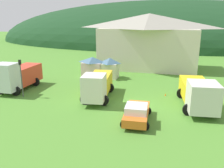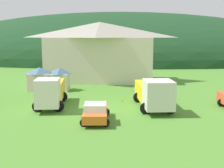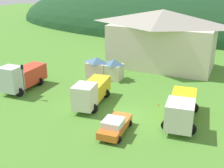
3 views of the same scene
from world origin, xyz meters
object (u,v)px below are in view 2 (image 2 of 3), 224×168
object	(u,v)px
traffic_cone_mid_row	(139,102)
traffic_cone_near_pickup	(122,101)
heavy_rig_striped	(50,91)
play_shed_cream	(60,79)
flatbed_truck_yellow	(154,93)
depot_building	(100,51)
service_pickup_orange	(96,112)
play_shed_pink	(40,79)

from	to	relation	value
traffic_cone_mid_row	traffic_cone_near_pickup	bearing A→B (deg)	173.20
heavy_rig_striped	traffic_cone_mid_row	xyz separation A→B (m)	(9.10, 2.75, -1.64)
play_shed_cream	traffic_cone_mid_row	world-z (taller)	play_shed_cream
heavy_rig_striped	flatbed_truck_yellow	distance (m)	10.41
depot_building	flatbed_truck_yellow	distance (m)	19.69
depot_building	service_pickup_orange	size ratio (longest dim) A/B	3.55
flatbed_truck_yellow	service_pickup_orange	size ratio (longest dim) A/B	1.72
depot_building	heavy_rig_striped	xyz separation A→B (m)	(-3.32, -17.99, -3.14)
play_shed_pink	traffic_cone_near_pickup	distance (m)	12.60
depot_building	traffic_cone_near_pickup	distance (m)	16.23
traffic_cone_near_pickup	service_pickup_orange	bearing A→B (deg)	-104.92
heavy_rig_striped	traffic_cone_mid_row	size ratio (longest dim) A/B	13.77
play_shed_cream	flatbed_truck_yellow	bearing A→B (deg)	-38.79
service_pickup_orange	traffic_cone_near_pickup	xyz separation A→B (m)	(2.08, 7.81, -0.83)
depot_building	traffic_cone_mid_row	world-z (taller)	depot_building
heavy_rig_striped	traffic_cone_near_pickup	distance (m)	7.96
flatbed_truck_yellow	traffic_cone_near_pickup	size ratio (longest dim) A/B	14.89
service_pickup_orange	traffic_cone_near_pickup	distance (m)	8.12
traffic_cone_near_pickup	traffic_cone_mid_row	xyz separation A→B (m)	(1.90, -0.23, 0.00)
depot_building	flatbed_truck_yellow	bearing A→B (deg)	-68.58
depot_building	play_shed_cream	xyz separation A→B (m)	(-4.46, -8.81, -3.23)
heavy_rig_striped	traffic_cone_mid_row	distance (m)	9.65
service_pickup_orange	play_shed_pink	bearing A→B (deg)	-150.80
flatbed_truck_yellow	traffic_cone_mid_row	size ratio (longest dim) A/B	15.15
heavy_rig_striped	service_pickup_orange	bearing A→B (deg)	39.06
play_shed_pink	depot_building	bearing A→B (deg)	51.81
play_shed_cream	service_pickup_orange	size ratio (longest dim) A/B	0.61
service_pickup_orange	traffic_cone_near_pickup	world-z (taller)	service_pickup_orange
play_shed_cream	traffic_cone_mid_row	distance (m)	12.19
play_shed_pink	service_pickup_orange	bearing A→B (deg)	-57.27
depot_building	traffic_cone_mid_row	xyz separation A→B (m)	(5.78, -15.24, -4.78)
depot_building	traffic_cone_mid_row	bearing A→B (deg)	-69.21
play_shed_cream	service_pickup_orange	world-z (taller)	play_shed_cream
heavy_rig_striped	flatbed_truck_yellow	size ratio (longest dim) A/B	0.91
play_shed_cream	depot_building	bearing A→B (deg)	63.15
play_shed_cream	traffic_cone_mid_row	bearing A→B (deg)	-32.13
play_shed_pink	service_pickup_orange	xyz separation A→B (m)	(8.88, -13.82, -0.76)
play_shed_pink	heavy_rig_striped	size ratio (longest dim) A/B	0.41
play_shed_cream	flatbed_truck_yellow	xyz separation A→B (m)	(11.56, -9.29, 0.07)
traffic_cone_near_pickup	depot_building	bearing A→B (deg)	104.50
play_shed_pink	play_shed_cream	bearing A→B (deg)	4.20
flatbed_truck_yellow	traffic_cone_near_pickup	world-z (taller)	flatbed_truck_yellow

